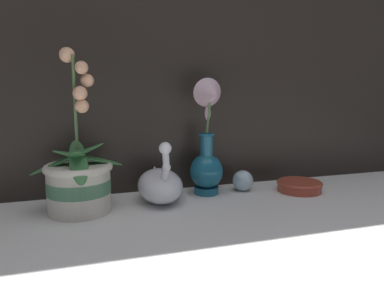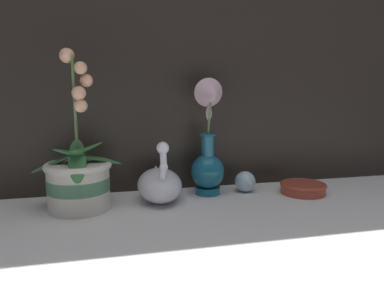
{
  "view_description": "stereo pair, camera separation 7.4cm",
  "coord_description": "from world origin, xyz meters",
  "px_view_note": "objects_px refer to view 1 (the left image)",
  "views": [
    {
      "loc": [
        -0.33,
        -0.91,
        0.33
      ],
      "look_at": [
        -0.02,
        0.12,
        0.16
      ],
      "focal_mm": 35.0,
      "sensor_mm": 36.0,
      "label": 1
    },
    {
      "loc": [
        -0.26,
        -0.93,
        0.33
      ],
      "look_at": [
        -0.02,
        0.12,
        0.16
      ],
      "focal_mm": 35.0,
      "sensor_mm": 36.0,
      "label": 2
    }
  ],
  "objects_px": {
    "glass_sphere": "(243,181)",
    "amber_dish": "(299,185)",
    "blue_vase": "(208,149)",
    "orchid_potted_plant": "(79,179)",
    "swan_figurine": "(160,184)"
  },
  "relations": [
    {
      "from": "glass_sphere",
      "to": "orchid_potted_plant",
      "type": "bearing_deg",
      "value": -173.67
    },
    {
      "from": "orchid_potted_plant",
      "to": "swan_figurine",
      "type": "bearing_deg",
      "value": 5.67
    },
    {
      "from": "swan_figurine",
      "to": "blue_vase",
      "type": "height_order",
      "value": "blue_vase"
    },
    {
      "from": "swan_figurine",
      "to": "glass_sphere",
      "type": "height_order",
      "value": "swan_figurine"
    },
    {
      "from": "swan_figurine",
      "to": "glass_sphere",
      "type": "bearing_deg",
      "value": 6.86
    },
    {
      "from": "orchid_potted_plant",
      "to": "swan_figurine",
      "type": "xyz_separation_m",
      "value": [
        0.22,
        0.02,
        -0.04
      ]
    },
    {
      "from": "blue_vase",
      "to": "orchid_potted_plant",
      "type": "bearing_deg",
      "value": -172.6
    },
    {
      "from": "blue_vase",
      "to": "amber_dish",
      "type": "height_order",
      "value": "blue_vase"
    },
    {
      "from": "swan_figurine",
      "to": "blue_vase",
      "type": "bearing_deg",
      "value": 9.86
    },
    {
      "from": "orchid_potted_plant",
      "to": "glass_sphere",
      "type": "xyz_separation_m",
      "value": [
        0.5,
        0.06,
        -0.06
      ]
    },
    {
      "from": "swan_figurine",
      "to": "blue_vase",
      "type": "distance_m",
      "value": 0.18
    },
    {
      "from": "glass_sphere",
      "to": "amber_dish",
      "type": "distance_m",
      "value": 0.18
    },
    {
      "from": "swan_figurine",
      "to": "glass_sphere",
      "type": "relative_size",
      "value": 3.09
    },
    {
      "from": "orchid_potted_plant",
      "to": "amber_dish",
      "type": "distance_m",
      "value": 0.67
    },
    {
      "from": "glass_sphere",
      "to": "amber_dish",
      "type": "relative_size",
      "value": 0.46
    }
  ]
}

